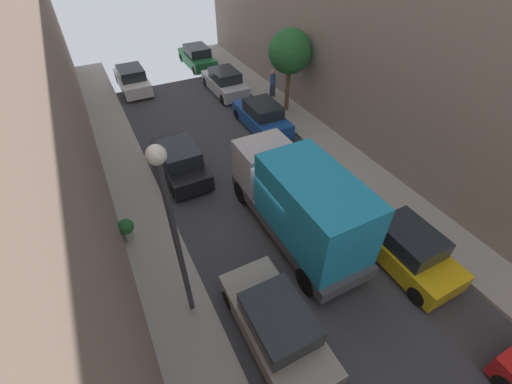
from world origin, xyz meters
TOP-DOWN VIEW (x-y plane):
  - ground at (0.00, 0.00)m, footprint 32.00×32.00m
  - sidewalk_left at (-5.00, 0.00)m, footprint 2.00×44.00m
  - sidewalk_right at (5.00, 0.00)m, footprint 2.00×44.00m
  - parked_car_left_2 at (-2.70, -3.64)m, footprint 1.78×4.20m
  - parked_car_left_3 at (-2.70, 5.33)m, footprint 1.78×4.20m
  - parked_car_left_4 at (-2.70, 15.92)m, footprint 1.78×4.20m
  - parked_car_right_1 at (2.70, -3.18)m, footprint 1.78×4.20m
  - parked_car_right_2 at (2.70, 7.34)m, footprint 1.78×4.20m
  - parked_car_right_3 at (2.70, 12.63)m, footprint 1.78×4.20m
  - parked_car_right_4 at (2.70, 18.03)m, footprint 1.78×4.20m
  - delivery_truck at (0.00, -0.49)m, footprint 2.26×6.60m
  - pedestrian at (5.10, 10.39)m, footprint 0.40×0.36m
  - street_tree_1 at (4.95, 8.39)m, footprint 2.39×2.39m
  - potted_plant_4 at (-5.77, 2.24)m, footprint 0.60×0.60m
  - lamp_post at (-4.60, -1.66)m, footprint 0.44×0.44m

SIDE VIEW (x-z plane):
  - ground at x=0.00m, z-range 0.00..0.00m
  - sidewalk_left at x=-5.00m, z-range 0.00..0.15m
  - sidewalk_right at x=5.00m, z-range 0.00..0.15m
  - potted_plant_4 at x=-5.77m, z-range 0.21..1.07m
  - parked_car_left_2 at x=-2.70m, z-range -0.06..1.50m
  - parked_car_left_3 at x=-2.70m, z-range -0.06..1.50m
  - parked_car_left_4 at x=-2.70m, z-range -0.06..1.50m
  - parked_car_right_1 at x=2.70m, z-range -0.06..1.50m
  - parked_car_right_2 at x=2.70m, z-range -0.06..1.50m
  - parked_car_right_3 at x=2.70m, z-range -0.06..1.50m
  - parked_car_right_4 at x=2.70m, z-range -0.06..1.50m
  - pedestrian at x=5.10m, z-range 0.21..1.93m
  - delivery_truck at x=0.00m, z-range 0.10..3.48m
  - street_tree_1 at x=4.95m, z-range 1.26..5.94m
  - lamp_post at x=-4.60m, z-range 1.06..7.09m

